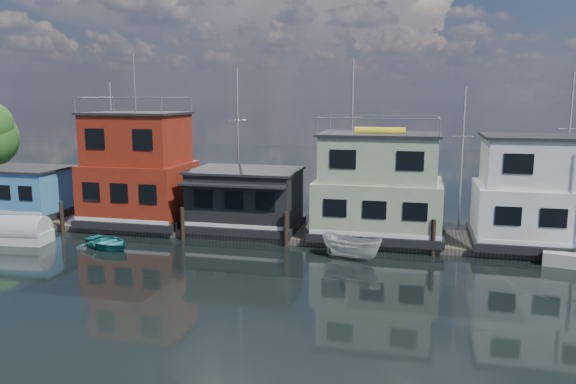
% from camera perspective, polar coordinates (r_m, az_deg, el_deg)
% --- Properties ---
extents(ground, '(160.00, 160.00, 0.00)m').
position_cam_1_polar(ground, '(28.22, -10.74, -9.89)').
color(ground, black).
rests_on(ground, ground).
extents(dock, '(48.00, 5.00, 0.40)m').
position_cam_1_polar(dock, '(38.95, -3.57, -3.92)').
color(dock, '#595147').
rests_on(dock, ground).
extents(houseboat_blue, '(6.40, 4.90, 3.66)m').
position_cam_1_polar(houseboat_blue, '(46.97, -25.11, 0.02)').
color(houseboat_blue, black).
rests_on(houseboat_blue, dock).
extents(houseboat_red, '(7.40, 5.90, 11.86)m').
position_cam_1_polar(houseboat_red, '(41.48, -14.94, 2.10)').
color(houseboat_red, black).
rests_on(houseboat_red, dock).
extents(houseboat_dark, '(7.40, 6.10, 4.06)m').
position_cam_1_polar(houseboat_dark, '(38.61, -4.32, -0.68)').
color(houseboat_dark, black).
rests_on(houseboat_dark, dock).
extents(houseboat_green, '(8.40, 5.90, 7.03)m').
position_cam_1_polar(houseboat_green, '(36.76, 9.17, 0.48)').
color(houseboat_green, black).
rests_on(houseboat_green, dock).
extents(houseboat_white, '(8.40, 5.90, 6.66)m').
position_cam_1_polar(houseboat_white, '(37.42, 24.62, -0.15)').
color(houseboat_white, black).
rests_on(houseboat_white, dock).
extents(pilings, '(42.28, 0.28, 2.20)m').
position_cam_1_polar(pilings, '(36.25, -5.37, -3.52)').
color(pilings, '#2D2116').
rests_on(pilings, ground).
extents(background_masts, '(36.40, 0.16, 12.00)m').
position_cam_1_polar(background_masts, '(42.84, 4.83, 4.58)').
color(background_masts, silver).
rests_on(background_masts, ground).
extents(dinghy_teal, '(4.49, 3.98, 0.77)m').
position_cam_1_polar(dinghy_teal, '(36.84, -17.84, -4.89)').
color(dinghy_teal, teal).
rests_on(dinghy_teal, ground).
extents(motorboat, '(4.17, 2.89, 1.51)m').
position_cam_1_polar(motorboat, '(32.92, 6.47, -5.53)').
color(motorboat, silver).
rests_on(motorboat, ground).
extents(tarp_runabout, '(4.88, 2.36, 1.91)m').
position_cam_1_polar(tarp_runabout, '(40.47, -26.16, -3.65)').
color(tarp_runabout, beige).
rests_on(tarp_runabout, ground).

